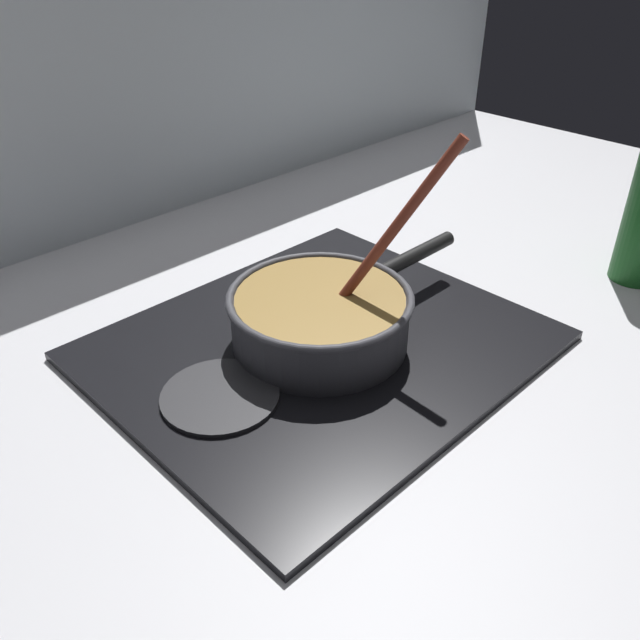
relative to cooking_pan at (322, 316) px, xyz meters
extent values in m
cube|color=#B7B7BC|center=(-0.04, -0.24, -0.07)|extent=(2.40, 1.60, 0.04)
cube|color=silver|center=(-0.04, 0.55, 0.22)|extent=(2.40, 0.02, 0.55)
cube|color=black|center=(0.00, 0.00, -0.05)|extent=(0.56, 0.48, 0.01)
torus|color=#592D0C|center=(0.00, 0.00, -0.04)|extent=(0.18, 0.18, 0.01)
cylinder|color=#262628|center=(-0.17, 0.00, -0.04)|extent=(0.14, 0.14, 0.01)
cylinder|color=#38383D|center=(0.00, 0.00, -0.01)|extent=(0.24, 0.24, 0.07)
cylinder|color=olive|center=(0.00, 0.00, 0.00)|extent=(0.22, 0.22, 0.07)
torus|color=#38383D|center=(0.00, 0.00, 0.03)|extent=(0.25, 0.25, 0.01)
cylinder|color=black|center=(0.20, 0.00, 0.02)|extent=(0.16, 0.02, 0.02)
cylinder|color=#E5CC7A|center=(-0.02, -0.02, 0.02)|extent=(0.03, 0.03, 0.01)
cylinder|color=#E5CC7A|center=(0.03, 0.03, 0.02)|extent=(0.03, 0.03, 0.01)
cylinder|color=#EDD88C|center=(0.05, -0.02, 0.02)|extent=(0.03, 0.03, 0.01)
cylinder|color=#E5CC7A|center=(0.03, -0.07, 0.02)|extent=(0.03, 0.03, 0.01)
cylinder|color=#E5CC7A|center=(-0.07, -0.03, 0.02)|extent=(0.03, 0.03, 0.01)
cylinder|color=#EDD88C|center=(-0.02, 0.07, 0.02)|extent=(0.03, 0.03, 0.01)
cylinder|color=#E5CC7A|center=(-0.05, -0.08, 0.02)|extent=(0.03, 0.03, 0.01)
cylinder|color=#EDD88C|center=(0.09, 0.00, 0.02)|extent=(0.03, 0.03, 0.01)
cylinder|color=maroon|center=(0.07, -0.06, 0.13)|extent=(0.12, 0.12, 0.23)
cube|color=brown|center=(0.02, -0.01, 0.01)|extent=(0.05, 0.05, 0.01)
camera|label=1|loc=(-0.52, -0.53, 0.47)|focal=36.97mm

